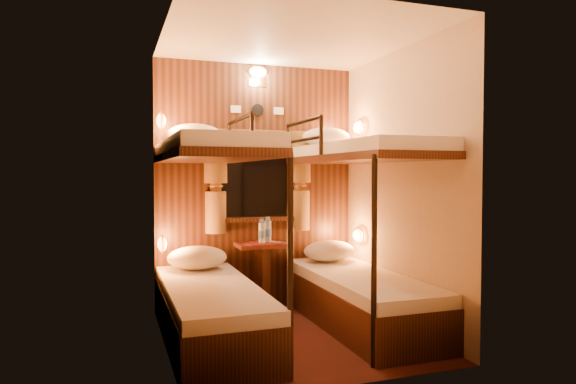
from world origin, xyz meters
name	(u,v)px	position (x,y,z in m)	size (l,w,h in m)	color
floor	(291,335)	(0.00, 0.00, 0.00)	(2.10, 2.10, 0.00)	#3D1810
ceiling	(292,38)	(0.00, 0.00, 2.40)	(2.10, 2.10, 0.00)	silver
wall_back	(257,186)	(0.00, 1.05, 1.20)	(2.40, 2.40, 0.00)	#C6B293
wall_front	(348,193)	(0.00, -1.05, 1.20)	(2.40, 2.40, 0.00)	#C6B293
wall_left	(165,190)	(-1.00, 0.00, 1.20)	(2.40, 2.40, 0.00)	#C6B293
wall_right	(400,187)	(1.00, 0.00, 1.20)	(2.40, 2.40, 0.00)	#C6B293
back_panel	(257,186)	(0.00, 1.04, 1.20)	(2.00, 0.03, 2.40)	black
bunk_left	(211,271)	(-0.65, 0.07, 0.56)	(0.72, 1.90, 1.82)	black
bunk_right	(359,262)	(0.65, 0.07, 0.56)	(0.72, 1.90, 1.82)	black
window	(258,188)	(0.00, 1.00, 1.18)	(1.00, 0.12, 0.79)	black
curtains	(259,179)	(0.00, 0.97, 1.26)	(1.10, 0.22, 1.00)	brown
back_fixtures	(258,80)	(0.00, 1.00, 2.25)	(0.54, 0.09, 0.48)	black
reading_lamps	(267,182)	(0.00, 0.70, 1.24)	(2.00, 0.20, 1.25)	orange
table	(262,267)	(0.00, 0.85, 0.41)	(0.50, 0.34, 0.66)	#571613
bottle_left	(262,233)	(-0.02, 0.81, 0.75)	(0.07, 0.07, 0.24)	#99BFE5
bottle_right	(268,231)	(0.06, 0.87, 0.76)	(0.07, 0.07, 0.25)	#99BFE5
sachet_a	(270,242)	(0.09, 0.89, 0.65)	(0.09, 0.07, 0.01)	silver
sachet_b	(277,242)	(0.15, 0.83, 0.65)	(0.07, 0.06, 0.01)	silver
pillow_lower_left	(197,258)	(-0.65, 0.71, 0.56)	(0.54, 0.38, 0.21)	silver
pillow_lower_right	(329,251)	(0.65, 0.73, 0.56)	(0.52, 0.37, 0.20)	silver
pillow_upper_left	(195,134)	(-0.65, 0.82, 1.68)	(0.49, 0.35, 0.19)	silver
pillow_upper_right	(326,137)	(0.65, 0.81, 1.68)	(0.49, 0.35, 0.19)	silver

